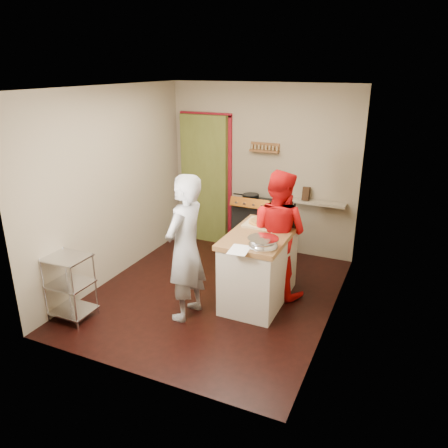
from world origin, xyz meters
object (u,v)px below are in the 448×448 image
(stove, at_px, (256,227))
(island, at_px, (260,265))
(person_stripe, at_px, (185,248))
(person_red, at_px, (277,233))
(wire_shelving, at_px, (70,284))

(stove, bearing_deg, island, -67.82)
(person_stripe, xyz_separation_m, person_red, (0.78, 0.99, -0.04))
(stove, bearing_deg, wire_shelving, -116.85)
(wire_shelving, xyz_separation_m, person_red, (1.99, 1.60, 0.38))
(island, distance_m, person_red, 0.47)
(stove, bearing_deg, person_stripe, -93.41)
(island, bearing_deg, stove, 112.18)
(wire_shelving, relative_size, island, 0.59)
(stove, height_order, person_red, person_red)
(wire_shelving, xyz_separation_m, person_stripe, (1.21, 0.60, 0.43))
(wire_shelving, bearing_deg, island, 34.84)
(person_stripe, bearing_deg, wire_shelving, -59.05)
(stove, distance_m, island, 1.43)
(stove, bearing_deg, person_red, -57.17)
(person_red, bearing_deg, person_stripe, 63.19)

